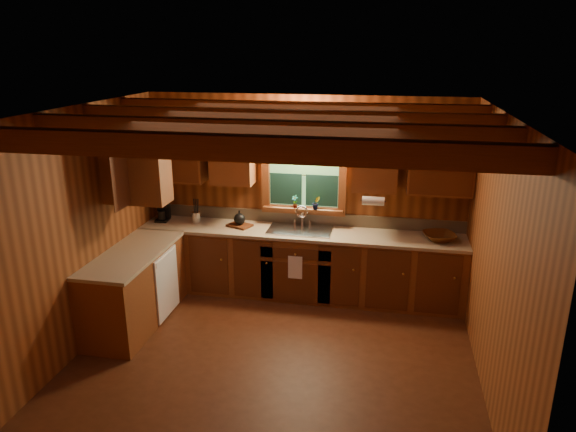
# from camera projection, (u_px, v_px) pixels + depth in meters

# --- Properties ---
(room) EXTENTS (4.20, 4.20, 4.20)m
(room) POSITION_uv_depth(u_px,v_px,m) (272.00, 245.00, 5.17)
(room) COLOR #4B2412
(room) RESTS_ON ground
(ceiling_beams) EXTENTS (4.20, 2.54, 0.18)m
(ceiling_beams) POSITION_uv_depth(u_px,v_px,m) (271.00, 124.00, 4.80)
(ceiling_beams) COLOR #613016
(ceiling_beams) RESTS_ON room
(base_cabinets) EXTENTS (4.20, 2.22, 0.86)m
(base_cabinets) POSITION_uv_depth(u_px,v_px,m) (258.00, 270.00, 6.72)
(base_cabinets) COLOR brown
(base_cabinets) RESTS_ON ground
(countertop) EXTENTS (4.20, 2.24, 0.04)m
(countertop) POSITION_uv_depth(u_px,v_px,m) (258.00, 237.00, 6.59)
(countertop) COLOR tan
(countertop) RESTS_ON base_cabinets
(backsplash) EXTENTS (4.20, 0.02, 0.16)m
(backsplash) POSITION_uv_depth(u_px,v_px,m) (304.00, 218.00, 7.03)
(backsplash) COLOR tan
(backsplash) RESTS_ON room
(dishwasher_panel) EXTENTS (0.02, 0.60, 0.80)m
(dishwasher_panel) POSITION_uv_depth(u_px,v_px,m) (167.00, 284.00, 6.34)
(dishwasher_panel) COLOR white
(dishwasher_panel) RESTS_ON base_cabinets
(upper_cabinets) EXTENTS (4.19, 1.77, 0.78)m
(upper_cabinets) POSITION_uv_depth(u_px,v_px,m) (253.00, 160.00, 6.43)
(upper_cabinets) COLOR brown
(upper_cabinets) RESTS_ON room
(window) EXTENTS (1.12, 0.08, 1.00)m
(window) POSITION_uv_depth(u_px,v_px,m) (304.00, 178.00, 6.84)
(window) COLOR #613016
(window) RESTS_ON room
(window_sill) EXTENTS (1.06, 0.14, 0.04)m
(window_sill) POSITION_uv_depth(u_px,v_px,m) (303.00, 209.00, 6.92)
(window_sill) COLOR #613016
(window_sill) RESTS_ON room
(wall_sconce) EXTENTS (0.45, 0.21, 0.17)m
(wall_sconce) POSITION_uv_depth(u_px,v_px,m) (303.00, 131.00, 6.53)
(wall_sconce) COLOR black
(wall_sconce) RESTS_ON room
(paper_towel_roll) EXTENTS (0.27, 0.11, 0.11)m
(paper_towel_roll) POSITION_uv_depth(u_px,v_px,m) (373.00, 201.00, 6.40)
(paper_towel_roll) COLOR white
(paper_towel_roll) RESTS_ON upper_cabinets
(dish_towel) EXTENTS (0.18, 0.01, 0.30)m
(dish_towel) POSITION_uv_depth(u_px,v_px,m) (295.00, 268.00, 6.59)
(dish_towel) COLOR white
(dish_towel) RESTS_ON base_cabinets
(sink) EXTENTS (0.82, 0.48, 0.43)m
(sink) POSITION_uv_depth(u_px,v_px,m) (300.00, 234.00, 6.80)
(sink) COLOR silver
(sink) RESTS_ON countertop
(coffee_maker) EXTENTS (0.17, 0.21, 0.29)m
(coffee_maker) POSITION_uv_depth(u_px,v_px,m) (163.00, 210.00, 7.14)
(coffee_maker) COLOR black
(coffee_maker) RESTS_ON countertop
(utensil_crock) EXTENTS (0.12, 0.12, 0.33)m
(utensil_crock) POSITION_uv_depth(u_px,v_px,m) (196.00, 217.00, 7.06)
(utensil_crock) COLOR silver
(utensil_crock) RESTS_ON countertop
(cutting_board) EXTENTS (0.36, 0.31, 0.03)m
(cutting_board) POSITION_uv_depth(u_px,v_px,m) (240.00, 225.00, 6.93)
(cutting_board) COLOR #4F2411
(cutting_board) RESTS_ON countertop
(teakettle) EXTENTS (0.15, 0.15, 0.19)m
(teakettle) POSITION_uv_depth(u_px,v_px,m) (239.00, 219.00, 6.90)
(teakettle) COLOR black
(teakettle) RESTS_ON cutting_board
(wicker_basket) EXTENTS (0.48, 0.48, 0.09)m
(wicker_basket) POSITION_uv_depth(u_px,v_px,m) (439.00, 237.00, 6.42)
(wicker_basket) COLOR #48230C
(wicker_basket) RESTS_ON countertop
(potted_plant_left) EXTENTS (0.11, 0.09, 0.17)m
(potted_plant_left) POSITION_uv_depth(u_px,v_px,m) (295.00, 202.00, 6.88)
(potted_plant_left) COLOR #4F2411
(potted_plant_left) RESTS_ON window_sill
(potted_plant_right) EXTENTS (0.12, 0.11, 0.18)m
(potted_plant_right) POSITION_uv_depth(u_px,v_px,m) (316.00, 203.00, 6.82)
(potted_plant_right) COLOR #4F2411
(potted_plant_right) RESTS_ON window_sill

